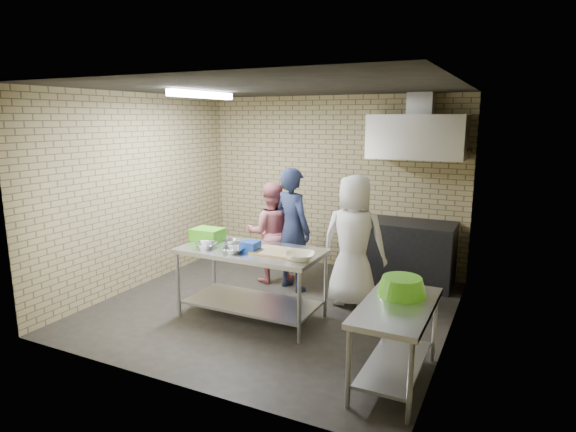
% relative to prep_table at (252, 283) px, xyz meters
% --- Properties ---
extents(floor, '(4.20, 4.20, 0.00)m').
position_rel_prep_table_xyz_m(floor, '(0.09, 0.39, -0.42)').
color(floor, black).
rests_on(floor, ground).
extents(ceiling, '(4.20, 4.20, 0.00)m').
position_rel_prep_table_xyz_m(ceiling, '(0.09, 0.39, 2.28)').
color(ceiling, black).
rests_on(ceiling, ground).
extents(back_wall, '(4.20, 0.06, 2.70)m').
position_rel_prep_table_xyz_m(back_wall, '(0.09, 2.39, 0.93)').
color(back_wall, tan).
rests_on(back_wall, ground).
extents(front_wall, '(4.20, 0.06, 2.70)m').
position_rel_prep_table_xyz_m(front_wall, '(0.09, -1.61, 0.93)').
color(front_wall, tan).
rests_on(front_wall, ground).
extents(left_wall, '(0.06, 4.00, 2.70)m').
position_rel_prep_table_xyz_m(left_wall, '(-2.01, 0.39, 0.93)').
color(left_wall, tan).
rests_on(left_wall, ground).
extents(right_wall, '(0.06, 4.00, 2.70)m').
position_rel_prep_table_xyz_m(right_wall, '(2.19, 0.39, 0.93)').
color(right_wall, tan).
rests_on(right_wall, ground).
extents(prep_table, '(1.69, 0.85, 0.85)m').
position_rel_prep_table_xyz_m(prep_table, '(0.00, 0.00, 0.00)').
color(prep_table, silver).
rests_on(prep_table, floor).
extents(side_counter, '(0.60, 1.20, 0.75)m').
position_rel_prep_table_xyz_m(side_counter, '(1.89, -0.71, -0.05)').
color(side_counter, silver).
rests_on(side_counter, floor).
extents(stove, '(1.20, 0.70, 0.90)m').
position_rel_prep_table_xyz_m(stove, '(1.44, 2.04, 0.03)').
color(stove, black).
rests_on(stove, floor).
extents(range_hood, '(1.30, 0.60, 0.60)m').
position_rel_prep_table_xyz_m(range_hood, '(1.44, 2.09, 1.68)').
color(range_hood, silver).
rests_on(range_hood, back_wall).
extents(hood_duct, '(0.35, 0.30, 0.30)m').
position_rel_prep_table_xyz_m(hood_duct, '(1.44, 2.24, 2.13)').
color(hood_duct, '#A5A8AD').
rests_on(hood_duct, back_wall).
extents(wall_shelf, '(0.80, 0.20, 0.04)m').
position_rel_prep_table_xyz_m(wall_shelf, '(1.74, 2.28, 1.50)').
color(wall_shelf, '#3F2B19').
rests_on(wall_shelf, back_wall).
extents(fluorescent_fixture, '(0.10, 1.25, 0.08)m').
position_rel_prep_table_xyz_m(fluorescent_fixture, '(-0.91, 0.39, 2.22)').
color(fluorescent_fixture, white).
rests_on(fluorescent_fixture, ceiling).
extents(green_crate, '(0.38, 0.28, 0.15)m').
position_rel_prep_table_xyz_m(green_crate, '(-0.70, 0.12, 0.50)').
color(green_crate, '#4DB621').
rests_on(green_crate, prep_table).
extents(blue_tub, '(0.19, 0.19, 0.12)m').
position_rel_prep_table_xyz_m(blue_tub, '(0.05, -0.10, 0.48)').
color(blue_tub, '#1841B7').
rests_on(blue_tub, prep_table).
extents(cutting_board, '(0.52, 0.40, 0.03)m').
position_rel_prep_table_xyz_m(cutting_board, '(0.35, -0.02, 0.44)').
color(cutting_board, tan).
rests_on(cutting_board, prep_table).
extents(mixing_bowl_a, '(0.33, 0.33, 0.06)m').
position_rel_prep_table_xyz_m(mixing_bowl_a, '(-0.50, -0.20, 0.46)').
color(mixing_bowl_a, silver).
rests_on(mixing_bowl_a, prep_table).
extents(mixing_bowl_b, '(0.26, 0.26, 0.06)m').
position_rel_prep_table_xyz_m(mixing_bowl_b, '(-0.30, 0.05, 0.45)').
color(mixing_bowl_b, '#BABCC2').
rests_on(mixing_bowl_b, prep_table).
extents(mixing_bowl_c, '(0.31, 0.31, 0.06)m').
position_rel_prep_table_xyz_m(mixing_bowl_c, '(-0.10, -0.22, 0.45)').
color(mixing_bowl_c, '#B4B7BB').
rests_on(mixing_bowl_c, prep_table).
extents(ceramic_bowl, '(0.41, 0.41, 0.08)m').
position_rel_prep_table_xyz_m(ceramic_bowl, '(0.70, -0.15, 0.46)').
color(ceramic_bowl, beige).
rests_on(ceramic_bowl, prep_table).
extents(green_basin, '(0.46, 0.46, 0.17)m').
position_rel_prep_table_xyz_m(green_basin, '(1.87, -0.46, 0.41)').
color(green_basin, '#59C626').
rests_on(green_basin, side_counter).
extents(bottle_red, '(0.07, 0.07, 0.18)m').
position_rel_prep_table_xyz_m(bottle_red, '(1.49, 2.28, 1.61)').
color(bottle_red, '#B22619').
rests_on(bottle_red, wall_shelf).
extents(man_navy, '(0.73, 0.62, 1.70)m').
position_rel_prep_table_xyz_m(man_navy, '(0.01, 1.11, 0.43)').
color(man_navy, '#151C36').
rests_on(man_navy, floor).
extents(woman_pink, '(0.89, 0.82, 1.46)m').
position_rel_prep_table_xyz_m(woman_pink, '(-0.41, 1.26, 0.31)').
color(woman_pink, '#C46871').
rests_on(woman_pink, floor).
extents(woman_white, '(0.85, 0.58, 1.68)m').
position_rel_prep_table_xyz_m(woman_white, '(0.95, 0.93, 0.42)').
color(woman_white, silver).
rests_on(woman_white, floor).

